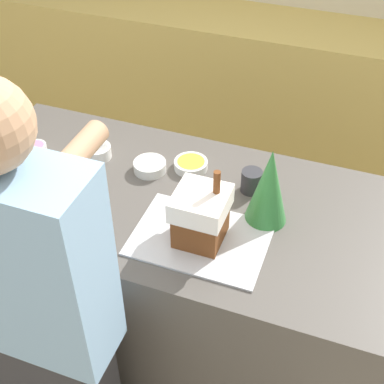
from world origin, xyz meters
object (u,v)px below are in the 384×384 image
at_px(baking_tray, 200,238).
at_px(candy_bowl_far_left, 36,148).
at_px(candy_bowl_beside_tree, 97,151).
at_px(mug, 251,181).
at_px(candy_bowl_far_right, 150,166).
at_px(decorative_tree, 269,186).
at_px(candy_bowl_near_tray_right, 191,164).
at_px(person, 45,324).
at_px(gingerbread_house, 201,215).

bearing_deg(baking_tray, candy_bowl_far_left, 163.58).
relative_size(baking_tray, candy_bowl_beside_tree, 4.08).
bearing_deg(mug, candy_bowl_far_right, -177.04).
bearing_deg(baking_tray, decorative_tree, 44.12).
xyz_separation_m(baking_tray, mug, (0.10, 0.32, 0.04)).
bearing_deg(candy_bowl_beside_tree, mug, 1.13).
relative_size(baking_tray, candy_bowl_near_tray_right, 3.42).
relative_size(baking_tray, person, 0.27).
bearing_deg(decorative_tree, candy_bowl_near_tray_right, 152.43).
bearing_deg(candy_bowl_far_left, person, -56.18).
bearing_deg(baking_tray, candy_bowl_far_right, 137.46).
bearing_deg(mug, person, -118.93).
bearing_deg(gingerbread_house, baking_tray, -146.84).
bearing_deg(candy_bowl_far_left, candy_bowl_far_right, 6.02).
bearing_deg(candy_bowl_far_left, candy_bowl_beside_tree, 13.29).
height_order(gingerbread_house, candy_bowl_beside_tree, gingerbread_house).
relative_size(gingerbread_house, candy_bowl_far_left, 3.10).
distance_m(decorative_tree, mug, 0.20).
bearing_deg(decorative_tree, candy_bowl_far_right, 167.29).
bearing_deg(candy_bowl_far_left, candy_bowl_near_tray_right, 10.88).
bearing_deg(candy_bowl_far_left, gingerbread_house, -16.40).
bearing_deg(baking_tray, gingerbread_house, 33.16).
bearing_deg(baking_tray, mug, 73.39).
relative_size(gingerbread_house, person, 0.16).
bearing_deg(candy_bowl_far_right, decorative_tree, -12.71).
relative_size(candy_bowl_near_tray_right, person, 0.08).
distance_m(baking_tray, person, 0.59).
height_order(gingerbread_house, mug, gingerbread_house).
relative_size(baking_tray, candy_bowl_far_right, 3.56).
xyz_separation_m(candy_bowl_far_right, person, (-0.02, -0.78, -0.06)).
distance_m(baking_tray, decorative_tree, 0.30).
relative_size(candy_bowl_beside_tree, person, 0.07).
distance_m(baking_tray, gingerbread_house, 0.11).
height_order(candy_bowl_beside_tree, person, person).
bearing_deg(mug, gingerbread_house, -106.56).
height_order(decorative_tree, candy_bowl_far_left, decorative_tree).
bearing_deg(decorative_tree, candy_bowl_far_left, 176.50).
xyz_separation_m(candy_bowl_far_right, mug, (0.42, 0.02, 0.02)).
bearing_deg(person, decorative_tree, 51.07).
relative_size(candy_bowl_near_tray_right, mug, 1.50).
bearing_deg(gingerbread_house, candy_bowl_beside_tree, 151.69).
distance_m(candy_bowl_far_right, mug, 0.42).
xyz_separation_m(candy_bowl_beside_tree, candy_bowl_far_left, (-0.26, -0.06, -0.01)).
xyz_separation_m(decorative_tree, candy_bowl_far_left, (-1.02, 0.06, -0.13)).
xyz_separation_m(decorative_tree, candy_bowl_beside_tree, (-0.76, 0.12, -0.12)).
bearing_deg(decorative_tree, baking_tray, -135.88).
distance_m(gingerbread_house, candy_bowl_near_tray_right, 0.42).
bearing_deg(candy_bowl_near_tray_right, person, -101.49).
height_order(gingerbread_house, person, person).
bearing_deg(candy_bowl_far_left, baking_tray, -16.42).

